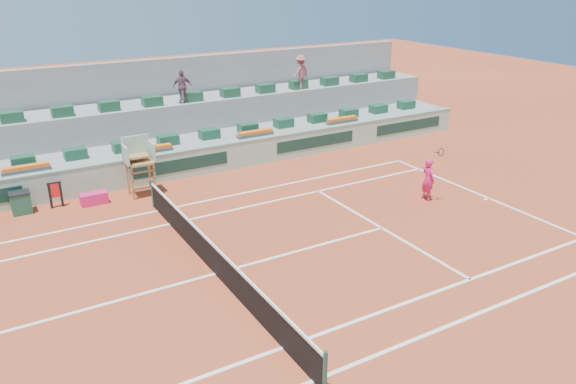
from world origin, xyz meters
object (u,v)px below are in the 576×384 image
Objects in this scene: tennis_player at (428,179)px; player_bag at (94,199)px; drink_cooler_a at (21,203)px; umpire_chair at (138,158)px.

player_bag is at bearing 151.78° from tennis_player.
drink_cooler_a is at bearing 169.51° from player_bag.
umpire_chair reaches higher than drink_cooler_a.
tennis_player is (14.10, -6.67, 0.43)m from drink_cooler_a.
tennis_player reaches higher than drink_cooler_a.
umpire_chair is at bearing 146.81° from tennis_player.
drink_cooler_a is at bearing 175.29° from umpire_chair.
tennis_player is (11.55, -6.20, 0.63)m from player_bag.
player_bag is 0.43× the size of umpire_chair.
player_bag is 2.33m from umpire_chair.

